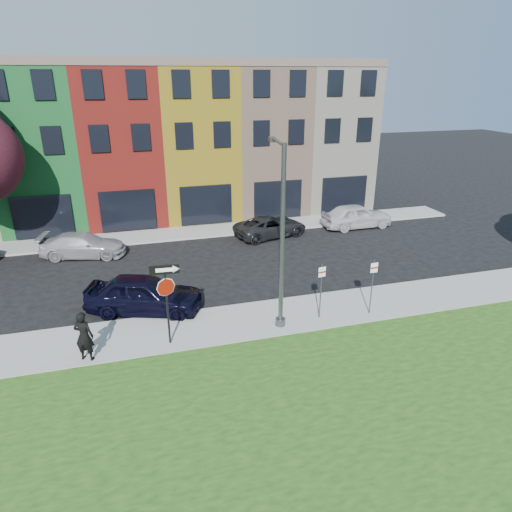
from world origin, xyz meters
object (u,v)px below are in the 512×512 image
object	(u,v)px
sedan_near	(144,294)
street_lamp	(281,238)
man	(84,336)
stop_sign	(166,289)

from	to	relation	value
sedan_near	street_lamp	size ratio (longest dim) A/B	0.73
street_lamp	man	bearing A→B (deg)	-169.02
man	sedan_near	distance (m)	3.92
man	street_lamp	distance (m)	7.88
man	sedan_near	bearing A→B (deg)	-101.22
man	street_lamp	world-z (taller)	street_lamp
stop_sign	man	xyz separation A→B (m)	(-2.94, -0.26, -1.31)
man	sedan_near	xyz separation A→B (m)	(2.19, 3.25, -0.23)
man	stop_sign	bearing A→B (deg)	-152.13
sedan_near	street_lamp	bearing A→B (deg)	-97.82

